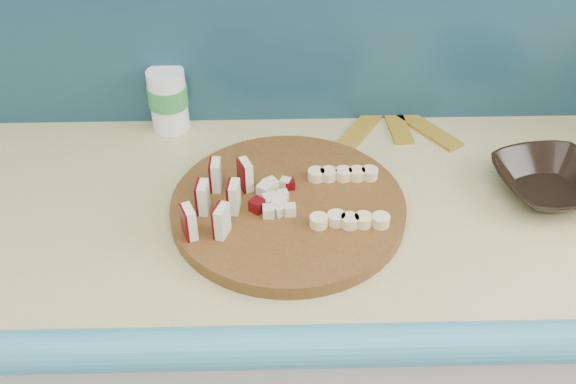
% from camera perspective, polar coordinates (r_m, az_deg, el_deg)
% --- Properties ---
extents(kitchen_counter, '(2.20, 0.63, 0.91)m').
position_cam_1_polar(kitchen_counter, '(1.45, 5.91, -14.97)').
color(kitchen_counter, beige).
rests_on(kitchen_counter, ground).
extents(cutting_board, '(0.40, 0.40, 0.02)m').
position_cam_1_polar(cutting_board, '(1.08, 0.00, -1.33)').
color(cutting_board, '#4B2B10').
rests_on(cutting_board, kitchen_counter).
extents(apple_wedges, '(0.10, 0.15, 0.05)m').
position_cam_1_polar(apple_wedges, '(1.05, -6.24, -0.46)').
color(apple_wedges, '#F6EDC4').
rests_on(apple_wedges, cutting_board).
extents(apple_chunks, '(0.07, 0.06, 0.02)m').
position_cam_1_polar(apple_chunks, '(1.07, -1.33, -0.43)').
color(apple_chunks, beige).
rests_on(apple_chunks, cutting_board).
extents(banana_slices, '(0.12, 0.15, 0.02)m').
position_cam_1_polar(banana_slices, '(1.08, 5.17, -0.39)').
color(banana_slices, '#FFE09B').
rests_on(banana_slices, cutting_board).
extents(brown_bowl, '(0.22, 0.22, 0.05)m').
position_cam_1_polar(brown_bowl, '(1.21, 22.34, 0.79)').
color(brown_bowl, black).
rests_on(brown_bowl, kitchen_counter).
extents(canister, '(0.08, 0.08, 0.13)m').
position_cam_1_polar(canister, '(1.29, -10.60, 8.14)').
color(canister, white).
rests_on(canister, kitchen_counter).
extents(banana_peel, '(0.25, 0.21, 0.01)m').
position_cam_1_polar(banana_peel, '(1.33, 9.44, 5.99)').
color(banana_peel, gold).
rests_on(banana_peel, kitchen_counter).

